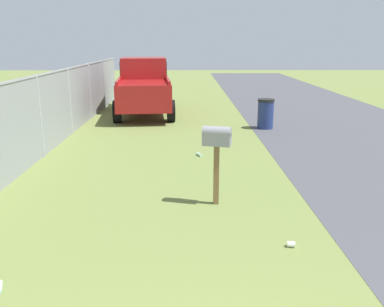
{
  "coord_description": "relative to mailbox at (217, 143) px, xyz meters",
  "views": [
    {
      "loc": [
        -1.32,
        0.18,
        2.69
      ],
      "look_at": [
        5.46,
        0.1,
        0.87
      ],
      "focal_mm": 39.11,
      "sensor_mm": 36.0,
      "label": 1
    }
  ],
  "objects": [
    {
      "name": "fence_section",
      "position": [
        4.37,
        3.96,
        -0.02
      ],
      "size": [
        18.24,
        0.07,
        1.96
      ],
      "color": "#9EA3A8",
      "rests_on": "ground"
    },
    {
      "name": "mailbox",
      "position": [
        0.0,
        0.0,
        0.0
      ],
      "size": [
        0.31,
        0.5,
        1.35
      ],
      "rotation": [
        0.0,
        0.0,
        -0.27
      ],
      "color": "brown",
      "rests_on": "ground"
    },
    {
      "name": "trash_bin",
      "position": [
        6.41,
        -2.0,
        -0.6
      ],
      "size": [
        0.52,
        0.52,
        0.94
      ],
      "color": "navy",
      "rests_on": "ground"
    },
    {
      "name": "litter_cup_far_scatter",
      "position": [
        -1.58,
        -0.91,
        -1.03
      ],
      "size": [
        0.09,
        0.11,
        0.08
      ],
      "primitive_type": "cylinder",
      "rotation": [
        0.0,
        1.57,
        4.56
      ],
      "color": "white",
      "rests_on": "ground"
    },
    {
      "name": "litter_bottle_near_hydrant",
      "position": [
        3.1,
        0.2,
        -1.04
      ],
      "size": [
        0.23,
        0.15,
        0.07
      ],
      "primitive_type": "cylinder",
      "rotation": [
        0.0,
        1.57,
        0.42
      ],
      "color": "#B2D8BF",
      "rests_on": "ground"
    },
    {
      "name": "pickup_truck",
      "position": [
        9.42,
        2.14,
        0.03
      ],
      "size": [
        5.32,
        2.48,
        2.09
      ],
      "rotation": [
        0.0,
        0.0,
        0.09
      ],
      "color": "maroon",
      "rests_on": "ground"
    }
  ]
}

